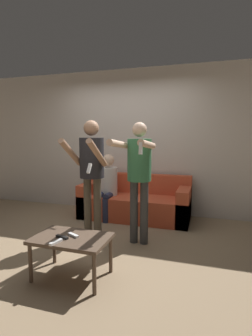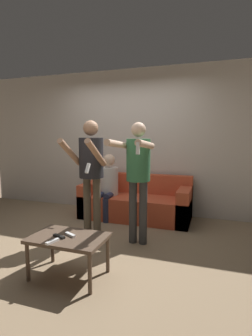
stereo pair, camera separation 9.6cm
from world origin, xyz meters
name	(u,v)px [view 2 (the right image)]	position (x,y,z in m)	size (l,w,h in m)	color
ground_plane	(96,241)	(0.00, 0.00, 0.00)	(14.00, 14.00, 0.00)	#937A5B
wall_back	(131,142)	(0.00, 1.60, 1.35)	(6.40, 0.06, 2.70)	beige
couch	(136,203)	(0.23, 1.18, 0.27)	(1.92, 0.77, 0.76)	#C64C2D
person_standing_left	(91,165)	(-0.11, 0.12, 1.06)	(0.46, 0.71, 1.68)	brown
person_standing_right	(138,169)	(0.58, 0.11, 1.04)	(0.44, 0.82, 1.65)	#383838
person_seated	(108,183)	(-0.25, 1.05, 0.63)	(0.33, 0.54, 1.14)	#282D47
coffee_table	(68,241)	(0.14, -0.93, 0.39)	(0.78, 0.51, 0.44)	brown
remote_near	(52,241)	(0.08, -1.12, 0.45)	(0.07, 0.15, 0.02)	white
remote_mid	(59,236)	(0.06, -0.98, 0.45)	(0.15, 0.07, 0.02)	black
remote_far	(70,235)	(0.15, -0.91, 0.45)	(0.15, 0.10, 0.02)	white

